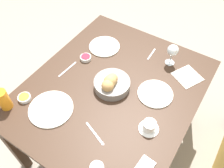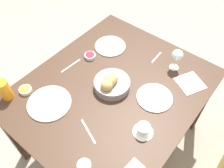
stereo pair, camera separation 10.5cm
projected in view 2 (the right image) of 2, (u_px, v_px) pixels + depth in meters
The scene contains 16 objects.
ground_plane at pixel (112, 139), 2.07m from camera, with size 10.00×10.00×0.00m, color gray.
dining_table at pixel (112, 96), 1.58m from camera, with size 1.22×1.03×0.73m.
bread_basket at pixel (111, 83), 1.47m from camera, with size 0.23×0.23×0.12m.
plate_near_left at pixel (110, 46), 1.75m from camera, with size 0.23×0.23×0.01m.
plate_near_right at pixel (49, 103), 1.43m from camera, with size 0.26×0.26×0.01m.
plate_far_center at pixel (154, 98), 1.45m from camera, with size 0.22×0.22×0.01m.
juice_glass at pixel (5, 90), 1.41m from camera, with size 0.07×0.07×0.14m.
water_tumbler at pixel (85, 168), 1.14m from camera, with size 0.07×0.07×0.09m.
wine_glass at pixel (177, 56), 1.53m from camera, with size 0.08×0.08×0.16m.
coffee_cup at pixel (143, 130), 1.29m from camera, with size 0.11×0.11×0.06m.
jam_bowl_berry at pixel (90, 56), 1.67m from camera, with size 0.08×0.08×0.03m.
jam_bowl_honey at pixel (25, 90), 1.48m from camera, with size 0.08×0.08×0.03m.
fork_silver at pixel (88, 131), 1.31m from camera, with size 0.07×0.16×0.00m.
knife_silver at pixel (71, 66), 1.63m from camera, with size 0.17×0.02×0.00m.
spoon_coffee at pixel (156, 57), 1.68m from camera, with size 0.13×0.02×0.00m.
napkin at pixel (190, 83), 1.53m from camera, with size 0.21×0.21×0.00m.
Camera 2 is at (0.73, 0.59, 1.91)m, focal length 38.00 mm.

